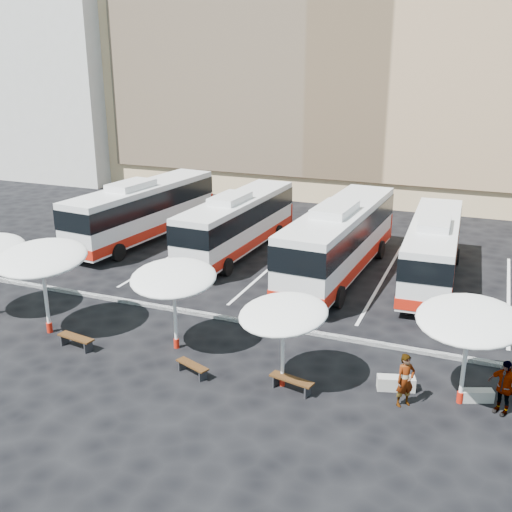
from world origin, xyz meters
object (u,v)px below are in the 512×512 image
at_px(bus_0, 143,209).
at_px(bus_1, 238,222).
at_px(wood_bench_1, 76,339).
at_px(sunshade_2, 173,278).
at_px(conc_bench_1, 476,395).
at_px(bus_3, 433,248).
at_px(wood_bench_3, 292,381).
at_px(passenger_2, 504,387).
at_px(sunshade_4, 470,320).
at_px(wood_bench_2, 192,367).
at_px(bus_2, 340,238).
at_px(passenger_0, 405,380).
at_px(sunshade_1, 41,258).
at_px(sunshade_3, 283,314).
at_px(conc_bench_0, 396,383).

distance_m(bus_0, bus_1, 6.42).
bearing_deg(bus_0, wood_bench_1, -62.51).
xyz_separation_m(sunshade_2, conc_bench_1, (11.10, 0.35, -2.72)).
xyz_separation_m(bus_3, wood_bench_3, (-3.15, -12.68, -1.41)).
xyz_separation_m(wood_bench_1, passenger_2, (15.49, 1.40, 0.55)).
distance_m(sunshade_4, wood_bench_2, 9.56).
xyz_separation_m(bus_1, wood_bench_1, (-1.01, -13.52, -1.46)).
height_order(bus_0, passenger_2, bus_0).
relative_size(wood_bench_1, wood_bench_3, 1.01).
relative_size(bus_2, conc_bench_1, 11.81).
bearing_deg(wood_bench_2, passenger_0, 6.46).
distance_m(sunshade_4, conc_bench_1, 2.83).
xyz_separation_m(sunshade_1, passenger_0, (14.47, -0.08, -2.32)).
xyz_separation_m(sunshade_2, passenger_2, (11.86, -0.08, -1.99)).
bearing_deg(bus_2, passenger_2, -49.72).
bearing_deg(wood_bench_1, bus_2, 58.17).
bearing_deg(passenger_0, bus_2, 71.67).
height_order(bus_2, wood_bench_3, bus_2).
bearing_deg(bus_0, bus_1, 4.52).
relative_size(bus_1, wood_bench_1, 6.96).
relative_size(sunshade_3, passenger_0, 2.22).
bearing_deg(passenger_2, sunshade_4, -154.87).
bearing_deg(conc_bench_1, bus_3, 104.03).
xyz_separation_m(bus_2, wood_bench_3, (1.42, -11.84, -1.66)).
distance_m(wood_bench_1, passenger_2, 15.56).
bearing_deg(sunshade_3, passenger_0, 4.35).
height_order(bus_3, wood_bench_1, bus_3).
distance_m(bus_3, conc_bench_0, 11.35).
bearing_deg(bus_0, passenger_2, -24.52).
distance_m(bus_1, bus_2, 6.60).
distance_m(wood_bench_1, passenger_0, 12.56).
height_order(wood_bench_2, wood_bench_3, wood_bench_3).
distance_m(conc_bench_1, passenger_0, 2.58).
xyz_separation_m(bus_0, passenger_2, (20.89, -12.28, -1.03)).
xyz_separation_m(wood_bench_1, wood_bench_2, (5.20, -0.16, -0.05)).
xyz_separation_m(bus_1, passenger_0, (11.52, -12.85, -0.93)).
distance_m(sunshade_1, passenger_0, 14.66).
bearing_deg(bus_1, conc_bench_0, -44.76).
bearing_deg(sunshade_1, wood_bench_2, -7.30).
relative_size(bus_0, bus_3, 1.11).
bearing_deg(sunshade_1, wood_bench_3, -3.37).
relative_size(bus_0, sunshade_3, 3.04).
xyz_separation_m(sunshade_1, conc_bench_0, (14.07, 0.80, -2.99)).
xyz_separation_m(sunshade_1, conc_bench_1, (16.67, 1.08, -3.03)).
bearing_deg(sunshade_1, bus_1, 76.99).
bearing_deg(bus_2, wood_bench_2, -97.50).
height_order(wood_bench_1, passenger_0, passenger_0).
xyz_separation_m(conc_bench_0, conc_bench_1, (2.60, 0.27, -0.04)).
distance_m(bus_2, wood_bench_3, 12.04).
height_order(wood_bench_2, conc_bench_0, conc_bench_0).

